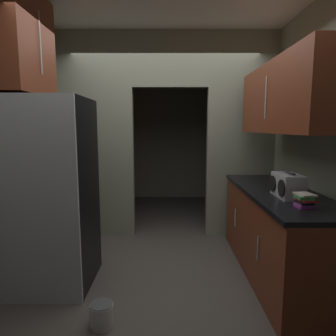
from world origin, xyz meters
TOP-DOWN VIEW (x-y plane):
  - ground at (0.00, 0.00)m, footprint 20.00×20.00m
  - kitchen_overhead_slab at (0.00, 0.37)m, footprint 3.42×6.49m
  - kitchen_partition at (-0.02, 1.25)m, footprint 3.02×0.12m
  - adjoining_room_shell at (0.00, 2.86)m, footprint 3.02×2.37m
  - refrigerator at (-1.08, -0.11)m, footprint 0.74×0.78m
  - lower_cabinet_run at (1.17, 0.06)m, footprint 0.69×2.02m
  - upper_cabinet_counterside at (1.17, 0.06)m, footprint 0.36×1.82m
  - upper_cabinet_fridgeside at (-1.33, -0.01)m, footprint 0.36×0.81m
  - boombox at (1.13, -0.22)m, footprint 0.20×0.37m
  - book_stack at (1.13, -0.57)m, footprint 0.15×0.17m
  - paint_can at (-0.48, -0.77)m, footprint 0.18×0.18m

SIDE VIEW (x-z plane):
  - ground at x=0.00m, z-range 0.00..0.00m
  - paint_can at x=-0.48m, z-range 0.00..0.19m
  - lower_cabinet_run at x=1.17m, z-range 0.00..0.89m
  - refrigerator at x=-1.08m, z-range 0.00..1.80m
  - book_stack at x=1.13m, z-range 0.89..1.01m
  - boombox at x=1.13m, z-range 0.88..1.12m
  - adjoining_room_shell at x=0.00m, z-range 0.00..2.80m
  - kitchen_partition at x=-0.02m, z-range 0.12..2.92m
  - upper_cabinet_counterside at x=1.17m, z-range 1.47..2.16m
  - upper_cabinet_fridgeside at x=-1.33m, z-range 1.83..2.78m
  - kitchen_overhead_slab at x=0.00m, z-range 2.80..2.86m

